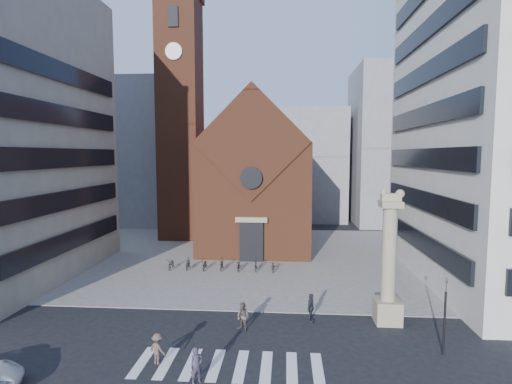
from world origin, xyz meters
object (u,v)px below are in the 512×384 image
(pedestrian_2, at_px, (311,308))
(pedestrian_1, at_px, (243,317))
(pedestrian_0, at_px, (197,366))
(traffic_light, at_px, (445,314))
(lion_column, at_px, (389,270))
(scooter_0, at_px, (171,264))

(pedestrian_2, bearing_deg, pedestrian_1, 129.79)
(pedestrian_2, bearing_deg, pedestrian_0, 160.54)
(traffic_light, bearing_deg, pedestrian_0, -163.88)
(lion_column, height_order, scooter_0, lion_column)
(lion_column, xyz_separation_m, scooter_0, (-17.32, 10.67, -2.94))
(traffic_light, relative_size, pedestrian_1, 2.44)
(lion_column, height_order, pedestrian_2, lion_column)
(traffic_light, height_order, pedestrian_0, traffic_light)
(pedestrian_0, relative_size, scooter_0, 0.97)
(traffic_light, distance_m, scooter_0, 24.31)
(traffic_light, distance_m, pedestrian_2, 7.96)
(traffic_light, xyz_separation_m, scooter_0, (-19.31, 14.67, -1.77))
(pedestrian_1, relative_size, pedestrian_2, 0.94)
(lion_column, height_order, traffic_light, lion_column)
(lion_column, xyz_separation_m, traffic_light, (1.99, -4.00, -1.17))
(pedestrian_0, relative_size, pedestrian_1, 0.99)
(pedestrian_0, bearing_deg, lion_column, -1.61)
(traffic_light, distance_m, pedestrian_0, 13.32)
(pedestrian_0, bearing_deg, traffic_light, -21.07)
(pedestrian_1, relative_size, scooter_0, 0.99)
(pedestrian_1, height_order, pedestrian_2, pedestrian_2)
(traffic_light, xyz_separation_m, pedestrian_0, (-12.72, -3.68, -1.42))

